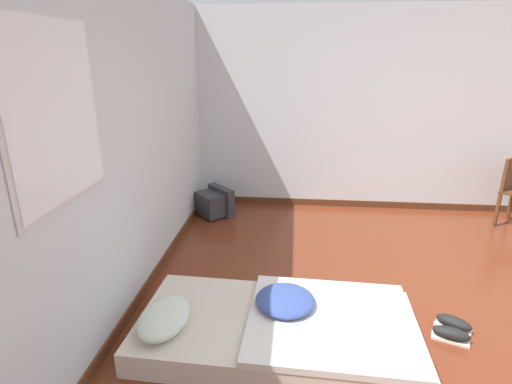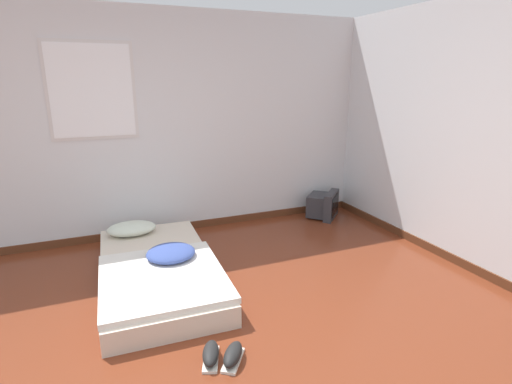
# 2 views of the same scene
# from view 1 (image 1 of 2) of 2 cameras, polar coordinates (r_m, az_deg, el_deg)

# --- Properties ---
(ground_plane) EXTENTS (20.00, 20.00, 0.00)m
(ground_plane) POSITION_cam_1_polar(r_m,az_deg,el_deg) (3.43, 29.62, -19.70)
(ground_plane) COLOR maroon
(wall_back) EXTENTS (8.20, 0.08, 2.60)m
(wall_back) POSITION_cam_1_polar(r_m,az_deg,el_deg) (2.84, -22.26, 3.02)
(wall_back) COLOR silver
(wall_back) RESTS_ON ground_plane
(wall_right) EXTENTS (0.08, 7.70, 2.60)m
(wall_right) POSITION_cam_1_polar(r_m,az_deg,el_deg) (5.57, 20.08, 10.44)
(wall_right) COLOR silver
(wall_right) RESTS_ON ground_plane
(mattress_bed) EXTENTS (1.09, 2.04, 0.33)m
(mattress_bed) POSITION_cam_1_polar(r_m,az_deg,el_deg) (3.07, 3.15, -18.78)
(mattress_bed) COLOR beige
(mattress_bed) RESTS_ON ground_plane
(crt_tv) EXTENTS (0.55, 0.55, 0.36)m
(crt_tv) POSITION_cam_1_polar(r_m,az_deg,el_deg) (5.26, -5.92, -1.51)
(crt_tv) COLOR #333338
(crt_tv) RESTS_ON ground_plane
(sneaker_pair) EXTENTS (0.35, 0.35, 0.10)m
(sneaker_pair) POSITION_cam_1_polar(r_m,az_deg,el_deg) (3.51, 26.25, -17.11)
(sneaker_pair) COLOR silver
(sneaker_pair) RESTS_ON ground_plane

